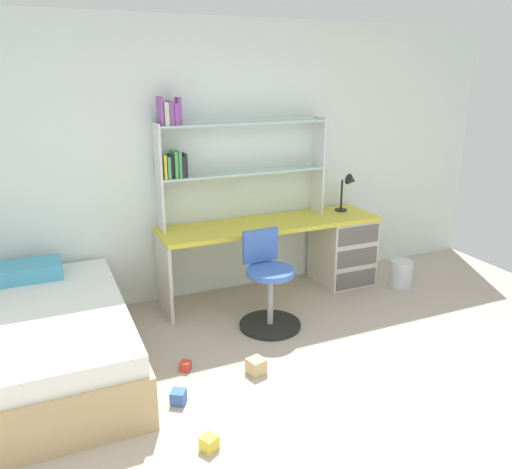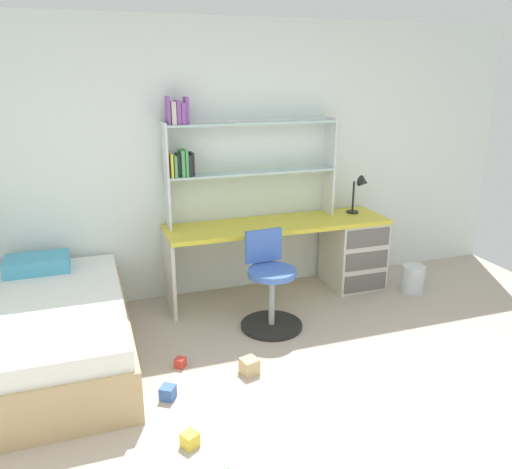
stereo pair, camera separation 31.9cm
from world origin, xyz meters
TOP-DOWN VIEW (x-y plane):
  - room_shell at (-1.29, 1.31)m, footprint 5.87×6.43m
  - desk at (0.90, 2.41)m, footprint 2.11×0.56m
  - bookshelf_hutch at (-0.09, 2.57)m, footprint 1.60×0.22m
  - desk_lamp at (1.22, 2.46)m, footprint 0.20×0.17m
  - swivel_chair at (0.04, 1.83)m, footprint 0.52×0.52m
  - bed_platform at (-1.77, 1.79)m, footprint 1.29×1.82m
  - waste_bin at (1.60, 2.03)m, footprint 0.22×0.22m
  - toy_block_natural_0 at (-0.35, 1.20)m, footprint 0.14×0.14m
  - toy_block_blue_1 at (-0.95, 1.09)m, footprint 0.13×0.13m
  - toy_block_yellow_2 at (-0.91, 0.60)m, footprint 0.12×0.12m
  - toy_block_red_4 at (-0.80, 1.44)m, footprint 0.10×0.10m

SIDE VIEW (x-z plane):
  - toy_block_red_4 at x=-0.80m, z-range 0.00..0.07m
  - toy_block_yellow_2 at x=-0.91m, z-range 0.00..0.09m
  - toy_block_blue_1 at x=-0.95m, z-range 0.00..0.09m
  - toy_block_natural_0 at x=-0.35m, z-range 0.00..0.11m
  - waste_bin at x=1.60m, z-range 0.00..0.27m
  - bed_platform at x=-1.77m, z-range -0.06..0.56m
  - swivel_chair at x=0.04m, z-range -0.08..0.73m
  - desk at x=0.90m, z-range 0.05..0.77m
  - desk_lamp at x=1.22m, z-range 0.79..1.17m
  - room_shell at x=-1.29m, z-range 0.00..2.52m
  - bookshelf_hutch at x=-0.09m, z-range 0.81..1.95m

